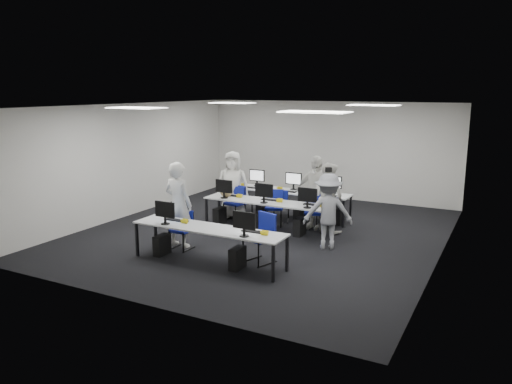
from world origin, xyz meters
The scene contains 23 objects.
room centered at (0.00, 0.00, 1.50)m, with size 9.00×9.02×3.00m.
ceiling_panels centered at (0.00, 0.00, 2.98)m, with size 5.20×4.60×0.02m.
desk_front centered at (0.00, -2.40, 0.68)m, with size 3.20×0.70×0.73m.
desk_mid centered at (0.00, 0.20, 0.68)m, with size 3.20×0.70×0.73m.
desk_back centered at (0.00, 1.60, 0.68)m, with size 3.20×0.70×0.73m.
equipment_front centered at (-0.19, -2.42, 0.36)m, with size 2.51×0.41×1.19m.
equipment_mid centered at (-0.19, 0.18, 0.36)m, with size 2.91×0.41×1.19m.
equipment_back centered at (0.19, 1.62, 0.36)m, with size 2.91×0.41×1.19m.
chair_0 centered at (-1.01, -1.90, 0.26)m, with size 0.41×0.44×0.82m.
chair_1 centered at (0.87, -1.88, 0.31)m, with size 0.62×0.65×0.98m.
chair_2 centered at (-1.19, 0.70, 0.28)m, with size 0.50×0.53×0.89m.
chair_3 centered at (-0.06, 0.73, 0.28)m, with size 0.56×0.58×0.88m.
chair_4 centered at (1.00, 0.70, 0.29)m, with size 0.57×0.60×0.90m.
chair_5 centered at (-1.15, 0.99, 0.28)m, with size 0.43×0.47×0.88m.
chair_6 centered at (-0.08, 1.14, 0.27)m, with size 0.55×0.57×0.85m.
chair_7 centered at (1.12, 0.93, 0.30)m, with size 0.47×0.51×0.95m.
handbag centered at (-1.13, 0.16, 0.86)m, with size 0.32×0.20×0.26m, color #967E4D.
student_0 centered at (-1.17, -1.77, 0.93)m, with size 0.68×0.45×1.87m, color silver.
student_1 centered at (1.31, 0.82, 0.84)m, with size 0.81×0.63×1.68m, color silver.
student_2 centered at (-1.37, 0.91, 0.89)m, with size 0.87×0.56×1.78m, color silver.
student_3 centered at (0.94, 0.93, 0.90)m, with size 1.06×0.44×1.81m, color silver.
photographer centered at (1.74, -0.40, 0.82)m, with size 1.06×0.61×1.63m, color gray.
dslr_camera centered at (1.67, -0.24, 1.69)m, with size 0.14×0.18×0.10m, color black.
Camera 1 is at (5.15, -10.27, 3.39)m, focal length 35.00 mm.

